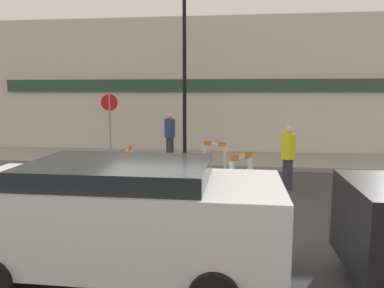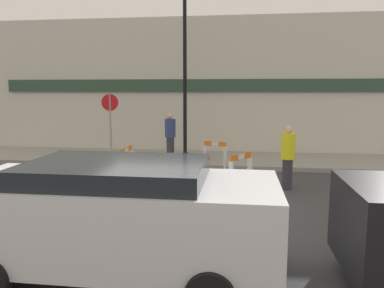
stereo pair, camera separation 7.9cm
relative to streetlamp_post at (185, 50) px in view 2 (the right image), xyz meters
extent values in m
plane|color=#38383A|center=(0.19, -5.41, -3.99)|extent=(60.00, 60.00, 0.00)
cube|color=gray|center=(0.19, 0.56, -3.92)|extent=(18.00, 2.92, 0.15)
cube|color=beige|center=(0.19, 2.10, -1.24)|extent=(18.00, 0.12, 5.50)
cube|color=#2D4738|center=(0.19, 1.99, -1.19)|extent=(16.20, 0.10, 0.50)
cylinder|color=black|center=(0.00, 0.00, -3.72)|extent=(0.29, 0.29, 0.24)
cylinder|color=black|center=(0.00, 0.00, -1.01)|extent=(0.13, 0.13, 5.66)
cylinder|color=gray|center=(-2.73, -0.04, -2.69)|extent=(0.06, 0.06, 2.30)
cylinder|color=red|center=(-2.73, -0.04, -1.81)|extent=(0.59, 0.15, 0.60)
cube|color=white|center=(1.74, -3.83, -3.57)|extent=(0.14, 0.13, 0.85)
cube|color=white|center=(2.22, -3.20, -3.57)|extent=(0.14, 0.13, 0.85)
cube|color=orange|center=(1.98, -3.52, -3.07)|extent=(0.54, 0.69, 0.15)
cube|color=white|center=(1.98, -3.52, -3.07)|extent=(0.18, 0.22, 0.14)
cube|color=white|center=(1.48, -1.17, -3.58)|extent=(0.10, 0.14, 0.82)
cube|color=white|center=(0.81, -0.94, -3.58)|extent=(0.10, 0.14, 0.82)
cube|color=orange|center=(1.14, -1.06, -3.10)|extent=(0.74, 0.28, 0.15)
cube|color=white|center=(1.14, -1.06, -3.10)|extent=(0.23, 0.11, 0.14)
cube|color=white|center=(-1.33, -2.17, -3.58)|extent=(0.13, 0.06, 0.82)
cube|color=white|center=(-1.36, -3.04, -3.58)|extent=(0.13, 0.06, 0.82)
cube|color=orange|center=(-1.34, -2.61, -3.10)|extent=(0.05, 0.93, 0.15)
cube|color=white|center=(-1.34, -2.61, -3.10)|extent=(0.04, 0.28, 0.14)
cube|color=black|center=(2.21, -2.59, -3.97)|extent=(0.30, 0.30, 0.04)
cone|color=orange|center=(2.21, -2.59, -3.63)|extent=(0.22, 0.22, 0.64)
cylinder|color=white|center=(2.21, -2.59, -3.60)|extent=(0.13, 0.13, 0.09)
cube|color=black|center=(0.13, -1.01, -3.97)|extent=(0.30, 0.30, 0.04)
cone|color=orange|center=(0.13, -1.01, -3.67)|extent=(0.22, 0.22, 0.57)
cylinder|color=white|center=(0.13, -1.01, -3.64)|extent=(0.13, 0.13, 0.08)
cube|color=black|center=(-1.16, -1.66, -3.97)|extent=(0.30, 0.30, 0.04)
cone|color=orange|center=(-1.16, -1.66, -3.60)|extent=(0.23, 0.22, 0.71)
cylinder|color=white|center=(-1.16, -1.66, -3.56)|extent=(0.13, 0.13, 0.10)
cube|color=black|center=(-0.28, -3.57, -3.97)|extent=(0.30, 0.30, 0.04)
cone|color=orange|center=(-0.28, -3.57, -3.62)|extent=(0.22, 0.23, 0.66)
cylinder|color=white|center=(-0.28, -3.57, -3.59)|extent=(0.13, 0.13, 0.09)
cylinder|color=#33333D|center=(3.21, -3.07, -3.58)|extent=(0.32, 0.32, 0.82)
cylinder|color=yellow|center=(3.21, -3.07, -2.83)|extent=(0.45, 0.45, 0.68)
sphere|color=#DBAD89|center=(3.21, -3.07, -2.39)|extent=(0.23, 0.23, 0.19)
cylinder|color=#33333D|center=(-0.57, 0.19, -3.45)|extent=(0.36, 0.36, 0.78)
cylinder|color=navy|center=(-0.57, 0.19, -2.73)|extent=(0.50, 0.50, 0.65)
sphere|color=#DBAD89|center=(-0.57, 0.19, -2.31)|extent=(0.26, 0.26, 0.20)
cube|color=silver|center=(0.27, -8.18, -3.14)|extent=(4.44, 1.82, 1.10)
cube|color=#1E2328|center=(0.27, -8.18, -2.59)|extent=(2.44, 1.67, 0.50)
cylinder|color=black|center=(1.65, -7.27, -3.69)|extent=(0.60, 0.18, 0.60)
cylinder|color=black|center=(-1.10, -7.27, -3.69)|extent=(0.60, 0.18, 0.60)
cylinder|color=black|center=(4.12, -7.34, -3.69)|extent=(0.60, 0.18, 0.60)
camera|label=1|loc=(1.89, -13.05, -1.36)|focal=35.00mm
camera|label=2|loc=(1.97, -13.04, -1.36)|focal=35.00mm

